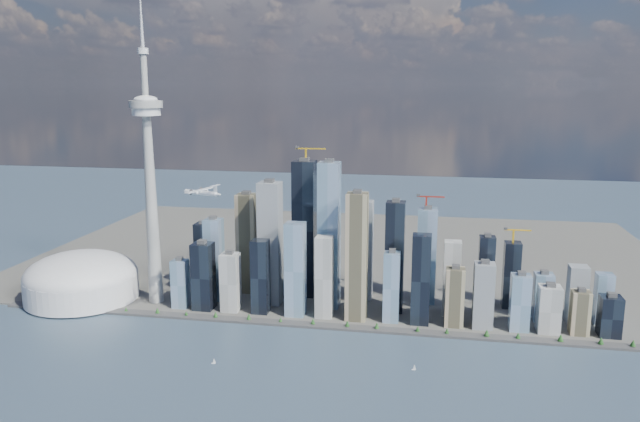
% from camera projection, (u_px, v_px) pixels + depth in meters
% --- Properties ---
extents(ground, '(4000.00, 4000.00, 0.00)m').
position_uv_depth(ground, '(274.00, 401.00, 777.40)').
color(ground, '#313F57').
rests_on(ground, ground).
extents(seawall, '(1100.00, 22.00, 4.00)m').
position_uv_depth(seawall, '(313.00, 325.00, 1017.91)').
color(seawall, '#383838').
rests_on(seawall, ground).
extents(land, '(1400.00, 900.00, 3.00)m').
position_uv_depth(land, '(350.00, 253.00, 1451.64)').
color(land, '#4C4C47').
rests_on(land, ground).
extents(shoreline_trees, '(960.53, 7.20, 8.80)m').
position_uv_depth(shoreline_trees, '(313.00, 321.00, 1016.55)').
color(shoreline_trees, '#3F2D1E').
rests_on(shoreline_trees, seawall).
extents(skyscraper_cluster, '(736.00, 142.00, 277.02)m').
position_uv_depth(skyscraper_cluster, '(356.00, 263.00, 1074.13)').
color(skyscraper_cluster, black).
rests_on(skyscraper_cluster, land).
extents(needle_tower, '(56.00, 56.00, 550.50)m').
position_uv_depth(needle_tower, '(150.00, 174.00, 1082.26)').
color(needle_tower, gray).
rests_on(needle_tower, land).
extents(dome_stadium, '(200.00, 200.00, 86.00)m').
position_uv_depth(dome_stadium, '(81.00, 279.00, 1136.71)').
color(dome_stadium, white).
rests_on(dome_stadium, land).
extents(airplane, '(68.76, 61.40, 17.08)m').
position_uv_depth(airplane, '(201.00, 192.00, 943.54)').
color(airplane, white).
rests_on(airplane, ground).
extents(sailboat_west, '(6.54, 1.95, 9.09)m').
position_uv_depth(sailboat_west, '(214.00, 362.00, 882.05)').
color(sailboat_west, white).
rests_on(sailboat_west, ground).
extents(sailboat_east, '(6.17, 1.64, 8.62)m').
position_uv_depth(sailboat_east, '(414.00, 368.00, 862.67)').
color(sailboat_east, white).
rests_on(sailboat_east, ground).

